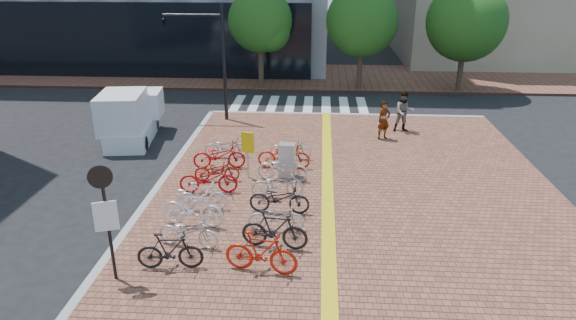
# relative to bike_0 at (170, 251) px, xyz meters

# --- Properties ---
(ground) EXTENTS (120.00, 120.00, 0.00)m
(ground) POSITION_rel_bike_0_xyz_m (2.09, 2.46, -0.66)
(ground) COLOR black
(ground) RESTS_ON ground
(kerb_north) EXTENTS (14.00, 0.25, 0.15)m
(kerb_north) POSITION_rel_bike_0_xyz_m (5.09, 14.46, -0.59)
(kerb_north) COLOR gray
(kerb_north) RESTS_ON ground
(far_sidewalk) EXTENTS (70.00, 8.00, 0.15)m
(far_sidewalk) POSITION_rel_bike_0_xyz_m (2.09, 23.46, -0.59)
(far_sidewalk) COLOR brown
(far_sidewalk) RESTS_ON ground
(crosswalk) EXTENTS (7.50, 4.00, 0.01)m
(crosswalk) POSITION_rel_bike_0_xyz_m (2.59, 16.46, -0.66)
(crosswalk) COLOR silver
(crosswalk) RESTS_ON ground
(street_trees) EXTENTS (16.20, 4.60, 6.35)m
(street_trees) POSITION_rel_bike_0_xyz_m (7.13, 19.92, 3.44)
(street_trees) COLOR #38281E
(street_trees) RESTS_ON far_sidewalk
(bike_0) EXTENTS (1.75, 0.63, 1.03)m
(bike_0) POSITION_rel_bike_0_xyz_m (0.00, 0.00, 0.00)
(bike_0) COLOR black
(bike_0) RESTS_ON sidewalk
(bike_1) EXTENTS (1.84, 0.89, 0.92)m
(bike_1) POSITION_rel_bike_0_xyz_m (0.20, 1.10, -0.05)
(bike_1) COLOR silver
(bike_1) RESTS_ON sidewalk
(bike_2) EXTENTS (2.01, 0.82, 1.17)m
(bike_2) POSITION_rel_bike_0_xyz_m (0.04, 2.28, 0.07)
(bike_2) COLOR white
(bike_2) RESTS_ON sidewalk
(bike_3) EXTENTS (1.65, 0.58, 0.98)m
(bike_3) POSITION_rel_bike_0_xyz_m (0.10, 3.31, -0.03)
(bike_3) COLOR silver
(bike_3) RESTS_ON sidewalk
(bike_4) EXTENTS (2.03, 0.87, 1.04)m
(bike_4) POSITION_rel_bike_0_xyz_m (0.03, 4.61, 0.01)
(bike_4) COLOR #B30C13
(bike_4) RESTS_ON sidewalk
(bike_5) EXTENTS (1.66, 0.72, 0.85)m
(bike_5) POSITION_rel_bike_0_xyz_m (0.12, 5.61, -0.09)
(bike_5) COLOR #9E130B
(bike_5) RESTS_ON sidewalk
(bike_6) EXTENTS (2.04, 0.93, 1.04)m
(bike_6) POSITION_rel_bike_0_xyz_m (-0.02, 6.79, 0.00)
(bike_6) COLOR red
(bike_6) RESTS_ON sidewalk
(bike_7) EXTENTS (1.79, 0.78, 0.91)m
(bike_7) POSITION_rel_bike_0_xyz_m (0.02, 7.98, -0.06)
(bike_7) COLOR #B3B4B8
(bike_7) RESTS_ON sidewalk
(bike_8) EXTENTS (1.98, 0.85, 1.15)m
(bike_8) POSITION_rel_bike_0_xyz_m (2.36, -0.01, 0.06)
(bike_8) COLOR red
(bike_8) RESTS_ON sidewalk
(bike_9) EXTENTS (1.93, 0.77, 1.12)m
(bike_9) POSITION_rel_bike_0_xyz_m (2.59, 1.19, 0.05)
(bike_9) COLOR black
(bike_9) RESTS_ON sidewalk
(bike_10) EXTENTS (1.69, 0.64, 0.88)m
(bike_10) POSITION_rel_bike_0_xyz_m (2.55, 2.17, -0.08)
(bike_10) COLOR silver
(bike_10) RESTS_ON sidewalk
(bike_11) EXTENTS (1.93, 0.75, 1.00)m
(bike_11) POSITION_rel_bike_0_xyz_m (2.55, 3.29, -0.01)
(bike_11) COLOR black
(bike_11) RESTS_ON sidewalk
(bike_12) EXTENTS (1.80, 0.77, 0.92)m
(bike_12) POSITION_rel_bike_0_xyz_m (2.39, 4.44, -0.05)
(bike_12) COLOR #AFAFB4
(bike_12) RESTS_ON sidewalk
(bike_13) EXTENTS (1.93, 0.88, 0.98)m
(bike_13) POSITION_rel_bike_0_xyz_m (2.47, 5.83, -0.03)
(bike_13) COLOR silver
(bike_13) RESTS_ON sidewalk
(bike_14) EXTENTS (2.01, 0.75, 1.05)m
(bike_14) POSITION_rel_bike_0_xyz_m (2.43, 6.97, 0.01)
(bike_14) COLOR red
(bike_14) RESTS_ON sidewalk
(bike_15) EXTENTS (1.69, 0.69, 0.87)m
(bike_15) POSITION_rel_bike_0_xyz_m (2.63, 7.93, -0.08)
(bike_15) COLOR silver
(bike_15) RESTS_ON sidewalk
(pedestrian_a) EXTENTS (0.75, 0.68, 1.73)m
(pedestrian_a) POSITION_rel_bike_0_xyz_m (6.56, 10.65, 0.35)
(pedestrian_a) COLOR gray
(pedestrian_a) RESTS_ON sidewalk
(pedestrian_b) EXTENTS (0.99, 0.82, 1.88)m
(pedestrian_b) POSITION_rel_bike_0_xyz_m (7.61, 11.79, 0.43)
(pedestrian_b) COLOR #4D5462
(pedestrian_b) RESTS_ON sidewalk
(utility_box) EXTENTS (0.62, 0.47, 1.27)m
(utility_box) POSITION_rel_bike_0_xyz_m (2.60, 6.18, 0.12)
(utility_box) COLOR silver
(utility_box) RESTS_ON sidewalk
(yellow_sign) EXTENTS (0.47, 0.18, 1.77)m
(yellow_sign) POSITION_rel_bike_0_xyz_m (1.20, 5.92, 0.71)
(yellow_sign) COLOR #B7B7BC
(yellow_sign) RESTS_ON sidewalk
(notice_sign) EXTENTS (0.55, 0.23, 3.09)m
(notice_sign) POSITION_rel_bike_0_xyz_m (-1.28, -0.57, 1.44)
(notice_sign) COLOR black
(notice_sign) RESTS_ON sidewalk
(traffic_light_pole) EXTENTS (2.98, 1.15, 5.54)m
(traffic_light_pole) POSITION_rel_bike_0_xyz_m (-2.16, 13.13, 3.31)
(traffic_light_pole) COLOR black
(traffic_light_pole) RESTS_ON sidewalk
(box_truck) EXTENTS (2.26, 4.21, 2.32)m
(box_truck) POSITION_rel_bike_0_xyz_m (-4.58, 10.14, 0.43)
(box_truck) COLOR silver
(box_truck) RESTS_ON ground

